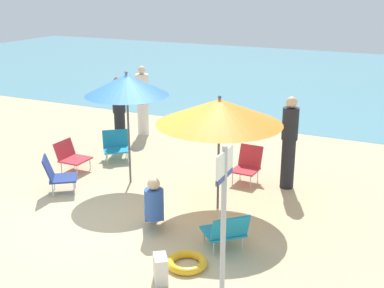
% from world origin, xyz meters
% --- Properties ---
extents(ground_plane, '(40.00, 40.00, 0.00)m').
position_xyz_m(ground_plane, '(0.00, 0.00, 0.00)').
color(ground_plane, '#CCB789').
extents(sea_water, '(40.00, 16.00, 0.01)m').
position_xyz_m(sea_water, '(0.00, 13.70, 0.00)').
color(sea_water, '#5693A3').
rests_on(sea_water, ground_plane).
extents(umbrella_blue, '(1.53, 1.53, 2.13)m').
position_xyz_m(umbrella_blue, '(-0.60, 1.17, 1.88)').
color(umbrella_blue, '#4C4C51').
rests_on(umbrella_blue, ground_plane).
extents(umbrella_orange, '(2.04, 2.04, 1.94)m').
position_xyz_m(umbrella_orange, '(1.35, 0.84, 1.68)').
color(umbrella_orange, '#4C4C51').
rests_on(umbrella_orange, ground_plane).
extents(beach_chair_a, '(0.58, 0.52, 0.60)m').
position_xyz_m(beach_chair_a, '(-2.00, 1.18, 0.32)').
color(beach_chair_a, red).
rests_on(beach_chair_a, ground_plane).
extents(beach_chair_b, '(0.72, 0.70, 0.69)m').
position_xyz_m(beach_chair_b, '(-1.51, 0.18, 0.37)').
color(beach_chair_b, navy).
rests_on(beach_chair_b, ground_plane).
extents(beach_chair_c, '(0.78, 0.78, 0.60)m').
position_xyz_m(beach_chair_c, '(-1.57, 2.15, 0.32)').
color(beach_chair_c, teal).
rests_on(beach_chair_c, ground_plane).
extents(beach_chair_d, '(0.79, 0.79, 0.60)m').
position_xyz_m(beach_chair_d, '(1.99, -0.38, 0.31)').
color(beach_chair_d, teal).
rests_on(beach_chair_d, ground_plane).
extents(beach_chair_e, '(0.47, 0.58, 0.67)m').
position_xyz_m(beach_chair_e, '(1.38, 2.21, 0.35)').
color(beach_chair_e, red).
rests_on(beach_chair_e, ground_plane).
extents(person_a, '(0.32, 0.32, 1.72)m').
position_xyz_m(person_a, '(-1.99, 3.96, 0.87)').
color(person_a, silver).
rests_on(person_a, ground_plane).
extents(person_b, '(0.46, 0.53, 0.89)m').
position_xyz_m(person_b, '(0.78, -0.30, 0.44)').
color(person_b, '#2D519E').
rests_on(person_b, ground_plane).
extents(person_c, '(0.29, 0.29, 1.72)m').
position_xyz_m(person_c, '(2.15, 2.23, 0.88)').
color(person_c, black).
rests_on(person_c, ground_plane).
extents(person_d, '(0.29, 0.29, 1.67)m').
position_xyz_m(person_d, '(-1.86, 2.76, 0.85)').
color(person_d, black).
rests_on(person_d, ground_plane).
extents(warning_sign, '(0.06, 0.46, 2.02)m').
position_xyz_m(warning_sign, '(2.47, -1.68, 1.30)').
color(warning_sign, '#ADADB2').
rests_on(warning_sign, ground_plane).
extents(swim_ring, '(0.55, 0.55, 0.11)m').
position_xyz_m(swim_ring, '(1.68, -1.00, 0.05)').
color(swim_ring, yellow).
rests_on(swim_ring, ground_plane).
extents(beach_bag, '(0.29, 0.32, 0.36)m').
position_xyz_m(beach_bag, '(1.54, -1.46, 0.18)').
color(beach_bag, silver).
rests_on(beach_bag, ground_plane).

